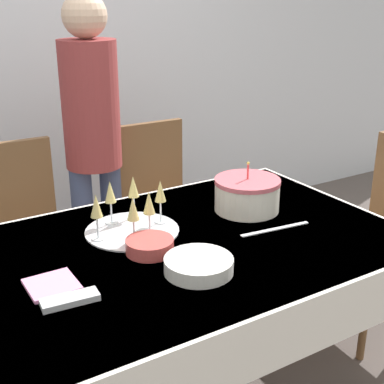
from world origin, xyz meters
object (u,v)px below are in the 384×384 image
(plate_stack_main, at_px, (199,265))
(plate_stack_dessert, at_px, (150,246))
(champagne_tray, at_px, (131,213))
(dining_chair_far_right, at_px, (159,206))
(birthday_cake, at_px, (247,194))
(person_standing, at_px, (92,129))
(dining_chair_far_left, at_px, (22,236))

(plate_stack_main, relative_size, plate_stack_dessert, 1.34)
(champagne_tray, bearing_deg, dining_chair_far_right, 54.78)
(birthday_cake, relative_size, person_standing, 0.17)
(dining_chair_far_right, bearing_deg, person_standing, 163.90)
(dining_chair_far_right, bearing_deg, birthday_cake, -87.33)
(dining_chair_far_left, distance_m, birthday_cake, 1.09)
(birthday_cake, distance_m, plate_stack_dessert, 0.54)
(champagne_tray, relative_size, plate_stack_main, 1.57)
(person_standing, bearing_deg, plate_stack_dessert, -100.58)
(dining_chair_far_left, distance_m, plate_stack_dessert, 0.92)
(birthday_cake, xyz_separation_m, plate_stack_dessert, (-0.52, -0.13, -0.04))
(birthday_cake, bearing_deg, champagne_tray, 173.15)
(dining_chair_far_left, height_order, plate_stack_main, dining_chair_far_left)
(dining_chair_far_right, distance_m, person_standing, 0.55)
(birthday_cake, height_order, person_standing, person_standing)
(dining_chair_far_right, bearing_deg, champagne_tray, -125.22)
(birthday_cake, bearing_deg, dining_chair_far_right, 92.67)
(birthday_cake, distance_m, champagne_tray, 0.50)
(dining_chair_far_left, xyz_separation_m, birthday_cake, (0.77, -0.72, 0.29))
(champagne_tray, height_order, plate_stack_main, champagne_tray)
(dining_chair_far_right, bearing_deg, plate_stack_dessert, -119.85)
(dining_chair_far_left, bearing_deg, champagne_tray, -68.02)
(champagne_tray, bearing_deg, dining_chair_far_left, 111.98)
(dining_chair_far_left, xyz_separation_m, plate_stack_main, (0.31, -1.06, 0.25))
(dining_chair_far_left, xyz_separation_m, plate_stack_dessert, (0.24, -0.85, 0.25))
(dining_chair_far_left, bearing_deg, person_standing, 12.17)
(dining_chair_far_right, xyz_separation_m, birthday_cake, (0.03, -0.72, 0.29))
(birthday_cake, xyz_separation_m, person_standing, (-0.35, 0.81, 0.15))
(birthday_cake, relative_size, plate_stack_main, 1.20)
(champagne_tray, bearing_deg, plate_stack_main, -83.28)
(birthday_cake, distance_m, person_standing, 0.89)
(plate_stack_main, relative_size, person_standing, 0.14)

